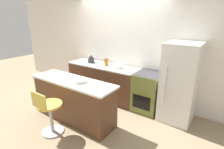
% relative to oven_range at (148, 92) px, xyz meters
% --- Properties ---
extents(ground_plane, '(14.00, 14.00, 0.00)m').
position_rel_oven_range_xyz_m(ground_plane, '(-0.98, -0.35, -0.44)').
color(ground_plane, '#998466').
extents(wall_back, '(8.00, 0.06, 2.60)m').
position_rel_oven_range_xyz_m(wall_back, '(-0.98, 0.36, 0.86)').
color(wall_back, white).
rests_on(wall_back, ground_plane).
extents(back_counter, '(1.95, 0.65, 0.89)m').
position_rel_oven_range_xyz_m(back_counter, '(-1.27, 0.00, -0.00)').
color(back_counter, brown).
rests_on(back_counter, ground_plane).
extents(kitchen_island, '(1.89, 0.57, 0.88)m').
position_rel_oven_range_xyz_m(kitchen_island, '(-1.09, -1.26, -0.00)').
color(kitchen_island, brown).
rests_on(kitchen_island, ground_plane).
extents(oven_range, '(0.58, 0.67, 0.89)m').
position_rel_oven_range_xyz_m(oven_range, '(0.00, 0.00, 0.00)').
color(oven_range, olive).
rests_on(oven_range, ground_plane).
extents(refrigerator, '(0.64, 0.72, 1.63)m').
position_rel_oven_range_xyz_m(refrigerator, '(0.67, -0.02, 0.37)').
color(refrigerator, silver).
rests_on(refrigerator, ground_plane).
extents(stool_chair, '(0.45, 0.45, 0.88)m').
position_rel_oven_range_xyz_m(stool_chair, '(-1.11, -1.85, -0.01)').
color(stool_chair, '#B7B7BC').
rests_on(stool_chair, ground_plane).
extents(kettle, '(0.18, 0.18, 0.20)m').
position_rel_oven_range_xyz_m(kettle, '(-1.68, -0.01, 0.52)').
color(kettle, '#333338').
rests_on(kettle, back_counter).
extents(mixing_bowl, '(0.24, 0.24, 0.09)m').
position_rel_oven_range_xyz_m(mixing_bowl, '(-0.81, -0.01, 0.49)').
color(mixing_bowl, white).
rests_on(mixing_bowl, back_counter).
extents(canister_jar, '(0.12, 0.12, 0.18)m').
position_rel_oven_range_xyz_m(canister_jar, '(-1.16, -0.01, 0.54)').
color(canister_jar, '#9E6623').
rests_on(canister_jar, back_counter).
extents(fruit_bowl, '(0.26, 0.26, 0.06)m').
position_rel_oven_range_xyz_m(fruit_bowl, '(-0.89, -1.25, 0.47)').
color(fruit_bowl, white).
rests_on(fruit_bowl, kitchen_island).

